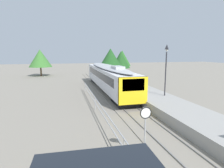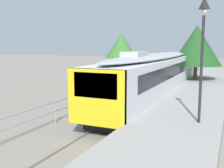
{
  "view_description": "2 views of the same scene",
  "coord_description": "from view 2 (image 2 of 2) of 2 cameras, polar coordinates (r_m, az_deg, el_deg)",
  "views": [
    {
      "loc": [
        -6.02,
        3.77,
        5.41
      ],
      "look_at": [
        -1.0,
        23.46,
        2.0
      ],
      "focal_mm": 29.96,
      "sensor_mm": 36.0,
      "label": 1
    },
    {
      "loc": [
        5.45,
        9.23,
        4.28
      ],
      "look_at": [
        -1.0,
        23.46,
        2.0
      ],
      "focal_mm": 42.97,
      "sensor_mm": 36.0,
      "label": 2
    }
  ],
  "objects": [
    {
      "name": "tree_distant_left",
      "position": [
        44.08,
        1.98,
        8.14
      ],
      "size": [
        5.19,
        5.19,
        6.19
      ],
      "color": "brown",
      "rests_on": "ground"
    },
    {
      "name": "tree_behind_station_far",
      "position": [
        27.62,
        17.54,
        7.82
      ],
      "size": [
        4.81,
        4.81,
        6.18
      ],
      "color": "brown",
      "rests_on": "ground"
    },
    {
      "name": "commuter_train",
      "position": [
        21.27,
        9.43,
        2.44
      ],
      "size": [
        2.82,
        20.69,
        3.74
      ],
      "color": "silver",
      "rests_on": "track_rails"
    },
    {
      "name": "track_rails",
      "position": [
        14.51,
        1.23,
        -8.7
      ],
      "size": [
        3.2,
        60.0,
        0.14
      ],
      "color": "gray",
      "rests_on": "ground"
    },
    {
      "name": "platform_lamp_mid_platform",
      "position": [
        12.04,
        18.77,
        9.51
      ],
      "size": [
        0.34,
        0.34,
        5.35
      ],
      "color": "#232328",
      "rests_on": "station_platform"
    },
    {
      "name": "station_platform",
      "position": [
        13.51,
        14.16,
        -8.42
      ],
      "size": [
        3.9,
        60.0,
        0.9
      ],
      "primitive_type": "cube",
      "color": "#999691",
      "rests_on": "ground"
    },
    {
      "name": "ground_plane",
      "position": [
        15.9,
        -8.85,
        -7.42
      ],
      "size": [
        160.0,
        160.0,
        0.0
      ],
      "primitive_type": "plane",
      "color": "gray"
    }
  ]
}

